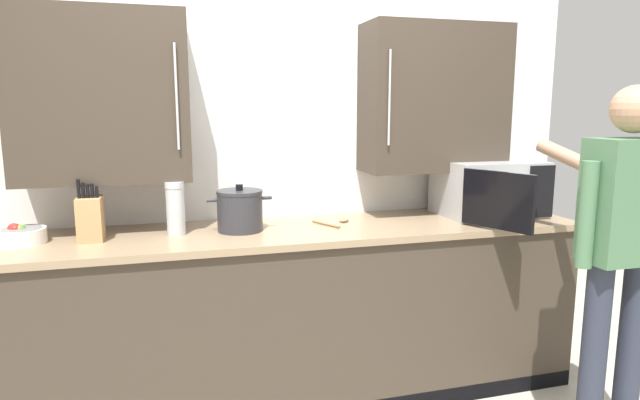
# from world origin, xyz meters

# --- Properties ---
(back_wall_tiled) EXTENTS (3.60, 0.44, 2.67)m
(back_wall_tiled) POSITION_xyz_m (-0.00, 1.06, 1.42)
(back_wall_tiled) COLOR white
(back_wall_tiled) RESTS_ON ground_plane
(counter_unit) EXTENTS (3.13, 0.66, 0.94)m
(counter_unit) POSITION_xyz_m (0.00, 0.75, 0.47)
(counter_unit) COLOR #3D3328
(counter_unit) RESTS_ON ground_plane
(microwave_oven) EXTENTS (0.56, 0.78, 0.32)m
(microwave_oven) POSITION_xyz_m (1.16, 0.79, 1.09)
(microwave_oven) COLOR #B7BABF
(microwave_oven) RESTS_ON counter_unit
(stock_pot) EXTENTS (0.33, 0.23, 0.24)m
(stock_pot) POSITION_xyz_m (-0.25, 0.77, 1.04)
(stock_pot) COLOR #2D2D33
(stock_pot) RESTS_ON counter_unit
(thermos_flask) EXTENTS (0.09, 0.09, 0.26)m
(thermos_flask) POSITION_xyz_m (-0.56, 0.77, 1.07)
(thermos_flask) COLOR #B7BABF
(thermos_flask) RESTS_ON counter_unit
(wooden_spoon) EXTENTS (0.21, 0.19, 0.02)m
(wooden_spoon) POSITION_xyz_m (0.26, 0.80, 0.95)
(wooden_spoon) COLOR #A37547
(wooden_spoon) RESTS_ON counter_unit
(knife_block) EXTENTS (0.11, 0.15, 0.29)m
(knife_block) POSITION_xyz_m (-0.95, 0.76, 1.04)
(knife_block) COLOR tan
(knife_block) RESTS_ON counter_unit
(fruit_bowl) EXTENTS (0.21, 0.21, 0.10)m
(fruit_bowl) POSITION_xyz_m (-1.25, 0.78, 0.98)
(fruit_bowl) COLOR white
(fruit_bowl) RESTS_ON counter_unit
(person_figure) EXTENTS (0.44, 0.65, 1.65)m
(person_figure) POSITION_xyz_m (1.28, -0.08, 0.99)
(person_figure) COLOR #282D3D
(person_figure) RESTS_ON ground_plane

